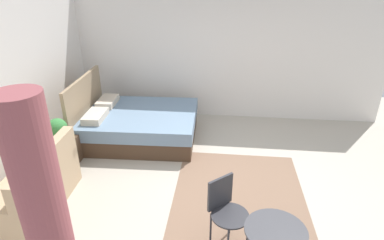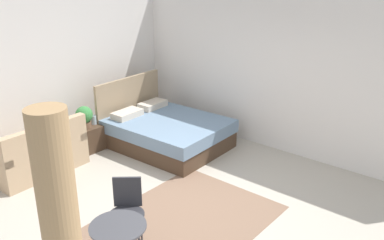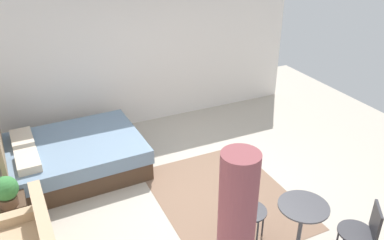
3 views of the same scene
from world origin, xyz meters
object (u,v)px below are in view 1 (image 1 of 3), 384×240
Objects in this scene: couch at (34,190)px; potted_plant at (58,130)px; nightstand at (64,152)px; vase at (64,131)px; bed at (137,124)px; cafe_chair_near_window at (225,207)px.

couch reaches higher than potted_plant.
nightstand is 0.34m from vase.
nightstand is at bearing 174.07° from vase.
bed is 1.42m from nightstand.
vase is (0.12, -0.01, 0.32)m from nightstand.
bed reaches higher than potted_plant.
couch is at bearing 158.69° from bed.
vase is 3.08m from cafe_chair_near_window.
potted_plant is (1.00, 0.11, 0.38)m from couch.
bed is at bearing -39.81° from potted_plant.
cafe_chair_near_window is (-1.55, -2.66, -0.02)m from vase.
couch is 3.69× the size of potted_plant.
bed is at bearing -21.31° from couch.
bed is 3.00m from cafe_chair_near_window.
nightstand is 2.77× the size of vase.
nightstand is 1.15× the size of potted_plant.
cafe_chair_near_window is (-2.46, -1.70, 0.24)m from bed.
bed is 5.27× the size of potted_plant.
bed is 1.52m from potted_plant.
potted_plant is at bearing -174.32° from vase.
potted_plant is at bearing 6.14° from couch.
potted_plant reaches higher than nightstand.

